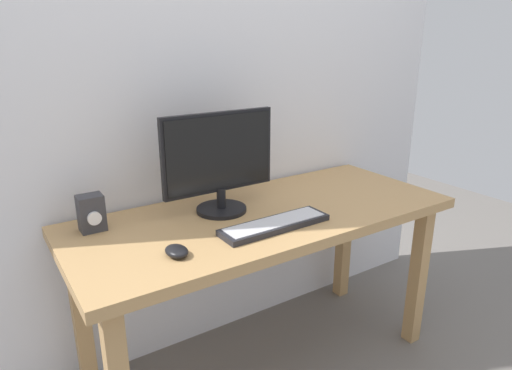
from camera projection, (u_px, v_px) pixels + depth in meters
ground_plane at (264, 363)px, 2.04m from camera, size 6.00×6.00×0.00m
wall_back at (216, 13)px, 1.86m from camera, size 2.64×0.04×3.00m
desk at (265, 233)px, 1.84m from camera, size 1.56×0.65×0.74m
monitor at (219, 161)px, 1.75m from camera, size 0.47×0.20×0.40m
keyboard_primary at (275, 225)px, 1.65m from camera, size 0.43×0.12×0.02m
mouse at (177, 251)px, 1.44m from camera, size 0.07×0.10×0.03m
audio_controller at (91, 213)px, 1.61m from camera, size 0.09×0.08×0.13m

